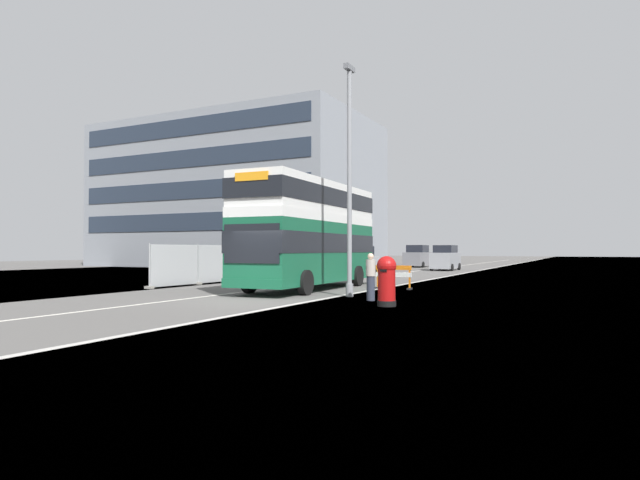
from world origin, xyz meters
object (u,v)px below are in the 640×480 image
(red_pillar_postbox, at_px, (387,279))
(pedestrian_at_kerb, at_px, (371,277))
(car_receding_far, at_px, (418,257))
(car_oncoming_near, at_px, (358,261))
(double_decker_bus, at_px, (310,233))
(lamppost_foreground, at_px, (349,187))
(car_receding_mid, at_px, (445,258))
(roadworks_barrier, at_px, (393,274))

(red_pillar_postbox, height_order, pedestrian_at_kerb, pedestrian_at_kerb)
(car_receding_far, bearing_deg, car_oncoming_near, -88.44)
(double_decker_bus, xyz_separation_m, lamppost_foreground, (3.25, -2.89, 1.62))
(lamppost_foreground, xyz_separation_m, pedestrian_at_kerb, (1.31, -1.13, -3.36))
(lamppost_foreground, xyz_separation_m, car_receding_mid, (-3.18, 28.01, -3.16))
(lamppost_foreground, relative_size, pedestrian_at_kerb, 5.31)
(roadworks_barrier, relative_size, pedestrian_at_kerb, 1.01)
(double_decker_bus, bearing_deg, roadworks_barrier, 25.97)
(lamppost_foreground, distance_m, pedestrian_at_kerb, 3.78)
(red_pillar_postbox, bearing_deg, double_decker_bus, 135.86)
(car_receding_mid, bearing_deg, pedestrian_at_kerb, -81.23)
(car_receding_far, bearing_deg, car_receding_mid, -58.06)
(car_receding_far, bearing_deg, red_pillar_postbox, -74.81)
(car_oncoming_near, bearing_deg, car_receding_mid, 65.16)
(lamppost_foreground, distance_m, red_pillar_postbox, 4.90)
(double_decker_bus, bearing_deg, car_receding_far, 98.18)
(double_decker_bus, xyz_separation_m, car_receding_far, (-4.71, 32.78, -1.51))
(lamppost_foreground, bearing_deg, car_receding_far, 102.58)
(car_receding_mid, height_order, car_receding_far, car_receding_far)
(lamppost_foreground, relative_size, red_pillar_postbox, 5.57)
(roadworks_barrier, height_order, pedestrian_at_kerb, pedestrian_at_kerb)
(red_pillar_postbox, bearing_deg, car_oncoming_near, 114.99)
(red_pillar_postbox, xyz_separation_m, car_oncoming_near, (-9.94, 21.33, 0.09))
(pedestrian_at_kerb, bearing_deg, double_decker_bus, 138.63)
(car_receding_far, bearing_deg, lamppost_foreground, -77.42)
(lamppost_foreground, bearing_deg, roadworks_barrier, 87.69)
(double_decker_bus, bearing_deg, car_oncoming_near, 105.04)
(lamppost_foreground, bearing_deg, car_receding_mid, 96.49)
(car_oncoming_near, bearing_deg, car_receding_far, 91.56)
(lamppost_foreground, relative_size, car_receding_mid, 2.01)
(roadworks_barrier, distance_m, car_receding_far, 32.16)
(red_pillar_postbox, height_order, car_receding_mid, car_receding_mid)
(car_oncoming_near, xyz_separation_m, car_receding_far, (-0.46, 16.97, 0.10))
(roadworks_barrier, relative_size, car_receding_far, 0.38)
(pedestrian_at_kerb, bearing_deg, roadworks_barrier, 101.20)
(roadworks_barrier, height_order, car_oncoming_near, car_oncoming_near)
(double_decker_bus, xyz_separation_m, pedestrian_at_kerb, (4.56, -4.01, -1.74))
(car_oncoming_near, bearing_deg, lamppost_foreground, -68.15)
(double_decker_bus, relative_size, roadworks_barrier, 6.16)
(car_oncoming_near, distance_m, car_receding_mid, 10.26)
(red_pillar_postbox, relative_size, car_receding_mid, 0.36)
(lamppost_foreground, distance_m, car_receding_far, 36.67)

